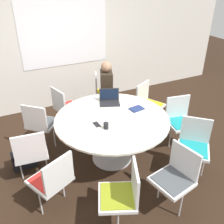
{
  "coord_description": "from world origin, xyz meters",
  "views": [
    {
      "loc": [
        -1.38,
        -2.85,
        2.66
      ],
      "look_at": [
        0.0,
        0.0,
        0.86
      ],
      "focal_mm": 40.0,
      "sensor_mm": 36.0,
      "label": 1
    }
  ],
  "objects": [
    {
      "name": "chair_1",
      "position": [
        -0.4,
        1.14,
        0.51
      ],
      "size": [
        0.53,
        0.54,
        0.86
      ],
      "rotation": [
        0.0,
        0.0,
        4.99
      ],
      "color": "silver",
      "rests_on": "ground_plane"
    },
    {
      "name": "spiral_notebook",
      "position": [
        0.46,
        0.07,
        0.77
      ],
      "size": [
        0.23,
        0.18,
        0.02
      ],
      "color": "navy",
      "rests_on": "conference_table"
    },
    {
      "name": "wall_back",
      "position": [
        0.0,
        2.23,
        1.35
      ],
      "size": [
        8.0,
        0.07,
        2.7
      ],
      "color": "silver",
      "rests_on": "ground_plane"
    },
    {
      "name": "chair_9",
      "position": [
        1.04,
        0.61,
        0.51
      ],
      "size": [
        0.58,
        0.57,
        0.86
      ],
      "rotation": [
        0.0,
        0.0,
        9.9
      ],
      "color": "silver",
      "rests_on": "ground_plane"
    },
    {
      "name": "chair_4",
      "position": [
        -1.06,
        -0.58,
        0.51
      ],
      "size": [
        0.58,
        0.57,
        0.86
      ],
      "rotation": [
        0.0,
        0.0,
        6.73
      ],
      "color": "silver",
      "rests_on": "ground_plane"
    },
    {
      "name": "chair_8",
      "position": [
        1.2,
        -0.13,
        0.51
      ],
      "size": [
        0.5,
        0.49,
        0.86
      ],
      "rotation": [
        0.0,
        0.0,
        9.26
      ],
      "color": "silver",
      "rests_on": "ground_plane"
    },
    {
      "name": "chair_2",
      "position": [
        -0.93,
        0.77,
        0.51
      ],
      "size": [
        0.61,
        0.61,
        0.86
      ],
      "rotation": [
        0.0,
        0.0,
        5.54
      ],
      "color": "silver",
      "rests_on": "ground_plane"
    },
    {
      "name": "chair_6",
      "position": [
        0.3,
        -1.17,
        0.51
      ],
      "size": [
        0.5,
        0.51,
        0.86
      ],
      "rotation": [
        0.0,
        0.0,
        8.05
      ],
      "color": "silver",
      "rests_on": "ground_plane"
    },
    {
      "name": "chair_0",
      "position": [
        0.48,
        1.43,
        0.51
      ],
      "size": [
        0.55,
        0.56,
        0.86
      ],
      "rotation": [
        0.0,
        0.0,
        4.35
      ],
      "color": "silver",
      "rests_on": "ground_plane"
    },
    {
      "name": "cell_phone",
      "position": [
        -0.28,
        -0.07,
        0.76
      ],
      "size": [
        0.08,
        0.14,
        0.01
      ],
      "color": "black",
      "rests_on": "conference_table"
    },
    {
      "name": "coffee_cup",
      "position": [
        -0.2,
        -0.22,
        0.8
      ],
      "size": [
        0.07,
        0.07,
        0.09
      ],
      "color": "black",
      "rests_on": "conference_table"
    },
    {
      "name": "handbag",
      "position": [
        -1.3,
        0.4,
        0.14
      ],
      "size": [
        0.36,
        0.16,
        0.28
      ],
      "color": "black",
      "rests_on": "ground_plane"
    },
    {
      "name": "laptop",
      "position": [
        0.18,
        0.47,
        0.81
      ],
      "size": [
        0.4,
        0.36,
        0.21
      ],
      "rotation": [
        0.0,
        0.0,
        -0.37
      ],
      "color": "#232326",
      "rests_on": "conference_table"
    },
    {
      "name": "chair_3",
      "position": [
        -1.21,
        0.06,
        0.51
      ],
      "size": [
        0.48,
        0.46,
        0.86
      ],
      "rotation": [
        0.0,
        0.0,
        6.18
      ],
      "color": "silver",
      "rests_on": "ground_plane"
    },
    {
      "name": "chair_7",
      "position": [
        0.93,
        -0.77,
        0.51
      ],
      "size": [
        0.61,
        0.61,
        0.86
      ],
      "rotation": [
        0.0,
        0.0,
        8.67
      ],
      "color": "silver",
      "rests_on": "ground_plane"
    },
    {
      "name": "person_0",
      "position": [
        0.47,
        1.18,
        0.71
      ],
      "size": [
        0.34,
        0.41,
        1.21
      ],
      "rotation": [
        0.0,
        0.0,
        4.35
      ],
      "color": "#2D2319",
      "rests_on": "ground_plane"
    },
    {
      "name": "chair_5",
      "position": [
        -0.41,
        -1.14,
        0.51
      ],
      "size": [
        0.56,
        0.57,
        0.86
      ],
      "rotation": [
        0.0,
        0.0,
        7.45
      ],
      "color": "silver",
      "rests_on": "ground_plane"
    },
    {
      "name": "ground_plane",
      "position": [
        0.0,
        0.0,
        0.0
      ],
      "size": [
        16.0,
        16.0,
        0.0
      ],
      "primitive_type": "plane",
      "color": "black"
    },
    {
      "name": "conference_table",
      "position": [
        0.0,
        0.0,
        0.61
      ],
      "size": [
        1.7,
        1.7,
        0.76
      ],
      "color": "#B7B7BC",
      "rests_on": "ground_plane"
    }
  ]
}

